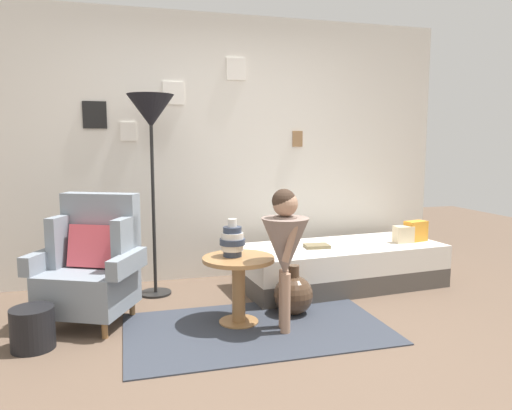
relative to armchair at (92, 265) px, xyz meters
name	(u,v)px	position (x,y,z in m)	size (l,w,h in m)	color
ground_plane	(273,354)	(1.15, -0.93, -0.44)	(12.00, 12.00, 0.00)	brown
gallery_wall	(215,149)	(1.14, 1.02, 0.86)	(4.80, 0.12, 2.60)	silver
rug	(257,329)	(1.16, -0.50, -0.43)	(1.89, 1.11, 0.01)	#333842
armchair	(92,265)	(0.00, 0.00, 0.00)	(0.89, 0.81, 0.97)	olive
daybed	(341,265)	(2.22, 0.33, -0.24)	(1.96, 0.96, 0.40)	#4C4742
pillow_head	(416,231)	(3.00, 0.30, 0.06)	(0.22, 0.12, 0.20)	orange
pillow_mid	(403,234)	(2.84, 0.27, 0.04)	(0.17, 0.12, 0.16)	beige
side_table	(239,276)	(1.06, -0.35, -0.07)	(0.54, 0.54, 0.51)	#9E7042
vase_striped	(232,241)	(1.02, -0.31, 0.19)	(0.19, 0.19, 0.28)	#2D384C
floor_lamp	(151,120)	(0.50, 0.54, 1.12)	(0.40, 0.40, 1.77)	black
person_child	(285,242)	(1.34, -0.58, 0.22)	(0.34, 0.34, 1.04)	#A37A60
book_on_daybed	(317,246)	(1.95, 0.27, -0.02)	(0.22, 0.16, 0.03)	#766848
demijohn_near	(293,295)	(1.52, -0.27, -0.28)	(0.31, 0.31, 0.40)	#473323
magazine_basket	(33,328)	(-0.36, -0.42, -0.30)	(0.28, 0.28, 0.28)	black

